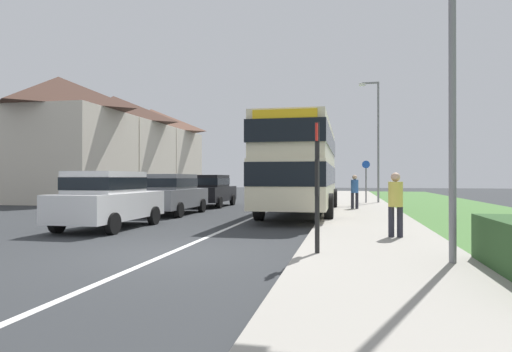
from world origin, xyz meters
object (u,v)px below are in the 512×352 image
object	(u,v)px
double_decker_bus	(302,164)
pedestrian_walking_away	(355,190)
pedestrian_at_stop	(396,201)
street_lamp_mid	(376,134)
parked_car_grey	(170,192)
bus_stop_sign	(317,178)
street_lamp_near	(445,35)
parked_car_white	(108,198)
parked_car_black	(210,189)
cycle_route_sign	(366,180)

from	to	relation	value
double_decker_bus	pedestrian_walking_away	xyz separation A→B (m)	(2.22, 2.15, -1.17)
pedestrian_at_stop	street_lamp_mid	distance (m)	15.62
parked_car_grey	bus_stop_sign	bearing A→B (deg)	-53.04
pedestrian_walking_away	street_lamp_near	xyz separation A→B (m)	(1.27, -12.76, 2.98)
parked_car_white	double_decker_bus	bearing A→B (deg)	50.84
parked_car_black	double_decker_bus	bearing A→B (deg)	-37.12
double_decker_bus	pedestrian_walking_away	distance (m)	3.30
cycle_route_sign	parked_car_grey	bearing A→B (deg)	-134.24
cycle_route_sign	street_lamp_near	world-z (taller)	street_lamp_near
pedestrian_at_stop	cycle_route_sign	size ratio (longest dim) A/B	0.66
parked_car_black	cycle_route_sign	xyz separation A→B (m)	(8.23, 3.33, 0.50)
cycle_route_sign	parked_car_black	bearing A→B (deg)	-157.99
double_decker_bus	cycle_route_sign	size ratio (longest dim) A/B	4.16
double_decker_bus	cycle_route_sign	distance (m)	7.93
double_decker_bus	pedestrian_at_stop	distance (m)	8.17
parked_car_black	street_lamp_near	bearing A→B (deg)	-59.00
parked_car_white	parked_car_grey	bearing A→B (deg)	91.92
parked_car_black	street_lamp_near	distance (m)	17.33
parked_car_black	street_lamp_near	world-z (taller)	street_lamp_near
bus_stop_sign	street_lamp_mid	bearing A→B (deg)	82.91
parked_car_black	bus_stop_sign	bearing A→B (deg)	-64.91
parked_car_grey	street_lamp_near	size ratio (longest dim) A/B	0.64
street_lamp_near	street_lamp_mid	size ratio (longest dim) A/B	0.96
parked_car_grey	street_lamp_near	xyz separation A→B (m)	(8.87, -9.40, 3.03)
parked_car_white	street_lamp_near	xyz separation A→B (m)	(8.70, -4.22, 3.01)
pedestrian_at_stop	pedestrian_walking_away	size ratio (longest dim) A/B	1.00
double_decker_bus	parked_car_white	world-z (taller)	double_decker_bus
parked_car_white	street_lamp_near	world-z (taller)	street_lamp_near
cycle_route_sign	street_lamp_near	bearing A→B (deg)	-88.24
bus_stop_sign	parked_car_white	bearing A→B (deg)	150.33
bus_stop_sign	street_lamp_mid	size ratio (longest dim) A/B	0.37
double_decker_bus	parked_car_black	world-z (taller)	double_decker_bus
parked_car_black	parked_car_white	bearing A→B (deg)	-89.52
cycle_route_sign	street_lamp_mid	distance (m)	2.77
double_decker_bus	pedestrian_walking_away	size ratio (longest dim) A/B	6.28
pedestrian_at_stop	bus_stop_sign	xyz separation A→B (m)	(-1.70, -2.61, 0.56)
parked_car_grey	bus_stop_sign	distance (m)	11.15
pedestrian_at_stop	street_lamp_mid	xyz separation A→B (m)	(0.53, 15.29, 3.12)
double_decker_bus	parked_car_grey	world-z (taller)	double_decker_bus
bus_stop_sign	cycle_route_sign	size ratio (longest dim) A/B	1.03
double_decker_bus	parked_car_white	xyz separation A→B (m)	(-5.21, -6.40, -1.20)
street_lamp_mid	pedestrian_walking_away	bearing A→B (deg)	-103.19
bus_stop_sign	street_lamp_mid	xyz separation A→B (m)	(2.23, 17.90, 2.55)
double_decker_bus	street_lamp_near	bearing A→B (deg)	-71.79
parked_car_white	parked_car_grey	xyz separation A→B (m)	(-0.17, 5.18, -0.02)
cycle_route_sign	street_lamp_mid	xyz separation A→B (m)	(0.60, 0.46, 2.66)
parked_car_grey	street_lamp_near	distance (m)	13.28
parked_car_grey	parked_car_black	size ratio (longest dim) A/B	1.04
pedestrian_at_stop	bus_stop_sign	size ratio (longest dim) A/B	0.64
bus_stop_sign	street_lamp_near	xyz separation A→B (m)	(2.18, -0.50, 2.42)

